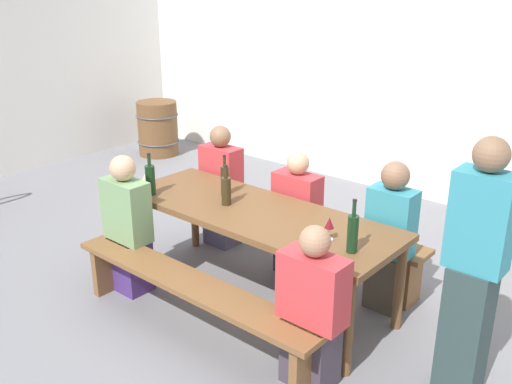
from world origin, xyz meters
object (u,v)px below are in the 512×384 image
at_px(seated_guest_far_1, 296,218).
at_px(standing_host, 473,279).
at_px(wine_bottle_1, 226,190).
at_px(wine_bottle_2, 225,180).
at_px(bench_near, 190,292).
at_px(wine_barrel, 158,128).
at_px(wine_bottle_3, 150,179).
at_px(seated_guest_far_0, 222,190).
at_px(wine_glass_1, 329,224).
at_px(bench_far, 309,229).
at_px(wine_glass_0, 146,177).
at_px(wine_bottle_0, 353,233).
at_px(seated_guest_far_2, 390,239).
at_px(seated_guest_near_0, 128,229).
at_px(seated_guest_near_1, 312,313).
at_px(tasting_table, 256,220).

xyz_separation_m(seated_guest_far_1, standing_host, (1.69, -0.62, 0.29)).
relative_size(wine_bottle_1, wine_bottle_2, 0.96).
distance_m(bench_near, wine_barrel, 4.63).
height_order(wine_bottle_3, seated_guest_far_0, seated_guest_far_0).
bearing_deg(wine_glass_1, bench_far, 132.20).
distance_m(wine_bottle_2, wine_glass_0, 0.68).
xyz_separation_m(wine_bottle_0, seated_guest_far_2, (-0.08, 0.69, -0.32)).
relative_size(bench_near, seated_guest_far_2, 1.84).
relative_size(wine_bottle_2, wine_barrel, 0.43).
distance_m(bench_far, seated_guest_far_2, 0.88).
relative_size(seated_guest_near_0, wine_barrel, 1.49).
height_order(wine_bottle_0, wine_bottle_1, wine_bottle_0).
height_order(wine_bottle_2, seated_guest_near_0, seated_guest_near_0).
relative_size(wine_bottle_0, wine_bottle_2, 1.08).
bearing_deg(bench_far, wine_bottle_3, -131.49).
relative_size(wine_bottle_2, wine_glass_0, 2.25).
xyz_separation_m(seated_guest_far_2, standing_host, (0.83, -0.62, 0.23)).
bearing_deg(standing_host, wine_barrel, -22.30).
bearing_deg(wine_glass_1, wine_bottle_2, 171.45).
bearing_deg(wine_bottle_0, wine_glass_0, -177.29).
bearing_deg(wine_bottle_0, wine_bottle_2, 170.27).
xyz_separation_m(wine_bottle_1, standing_host, (1.93, -0.01, -0.07)).
xyz_separation_m(wine_bottle_3, seated_guest_near_1, (1.79, -0.27, -0.38)).
distance_m(bench_near, seated_guest_far_0, 1.56).
relative_size(bench_far, seated_guest_far_1, 2.00).
bearing_deg(seated_guest_near_1, wine_bottle_3, 81.49).
bearing_deg(bench_near, seated_guest_far_0, 125.46).
height_order(seated_guest_near_0, seated_guest_far_2, seated_guest_far_2).
distance_m(wine_glass_0, wine_barrel, 3.58).
height_order(bench_far, seated_guest_near_0, seated_guest_near_0).
bearing_deg(wine_glass_0, tasting_table, 12.37).
xyz_separation_m(tasting_table, bench_far, (0.00, 0.70, -0.32)).
xyz_separation_m(seated_guest_near_1, wine_barrel, (-4.59, 2.68, -0.12)).
xyz_separation_m(wine_glass_1, standing_host, (0.97, 0.01, -0.07)).
height_order(wine_bottle_1, seated_guest_far_2, seated_guest_far_2).
relative_size(wine_bottle_0, wine_barrel, 0.47).
bearing_deg(wine_bottle_3, wine_barrel, 139.20).
xyz_separation_m(bench_near, seated_guest_near_0, (-0.86, 0.15, 0.18)).
relative_size(bench_near, wine_bottle_2, 6.48).
distance_m(wine_bottle_2, seated_guest_near_0, 0.86).
xyz_separation_m(bench_far, seated_guest_far_2, (0.84, -0.15, 0.21)).
distance_m(bench_far, wine_bottle_2, 0.90).
xyz_separation_m(bench_far, wine_glass_1, (0.70, -0.77, 0.50)).
height_order(tasting_table, bench_near, tasting_table).
xyz_separation_m(seated_guest_near_1, seated_guest_far_1, (-0.94, 1.11, 0.01)).
distance_m(tasting_table, wine_bottle_1, 0.32).
xyz_separation_m(tasting_table, seated_guest_near_1, (0.92, -0.55, -0.18)).
relative_size(seated_guest_near_0, seated_guest_near_1, 1.07).
height_order(tasting_table, wine_glass_1, wine_glass_1).
relative_size(bench_near, standing_host, 1.33).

